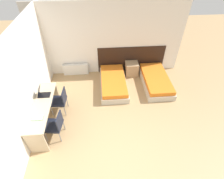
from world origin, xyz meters
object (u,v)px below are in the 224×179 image
Objects in this scene: bed_near_door at (156,81)px; chair_near_laptop at (60,100)px; laptop at (42,94)px; chair_near_notebook at (55,125)px; nightstand at (132,69)px; bed_near_window at (113,83)px.

bed_near_door is 2.18× the size of chair_near_laptop.
laptop is (-3.67, -1.12, 0.66)m from bed_near_door.
laptop reaches higher than chair_near_notebook.
nightstand is at bearing 32.42° from laptop.
chair_near_laptop is at bearing -144.71° from nightstand.
bed_near_door is 3.66× the size of nightstand.
bed_near_window is 1.56m from bed_near_door.
chair_near_notebook reaches higher than nightstand.
chair_near_laptop is (-2.48, -1.75, 0.23)m from nightstand.
bed_near_window is 1.06m from nightstand.
bed_near_window is at bearing 180.00° from bed_near_door.
nightstand is 0.60× the size of chair_near_notebook.
chair_near_laptop is at bearing -148.35° from bed_near_window.
chair_near_notebook is (-3.26, -1.96, 0.30)m from bed_near_door.
chair_near_notebook is at bearing -86.34° from chair_near_laptop.
bed_near_door is 3.81m from chair_near_notebook.
chair_near_notebook reaches higher than bed_near_window.
nightstand is 1.54× the size of laptop.
nightstand is at bearing 54.76° from chair_near_notebook.
chair_near_notebook is (-2.48, -2.67, 0.23)m from nightstand.
chair_near_laptop is 1.00× the size of chair_near_notebook.
bed_near_window and bed_near_door have the same top height.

